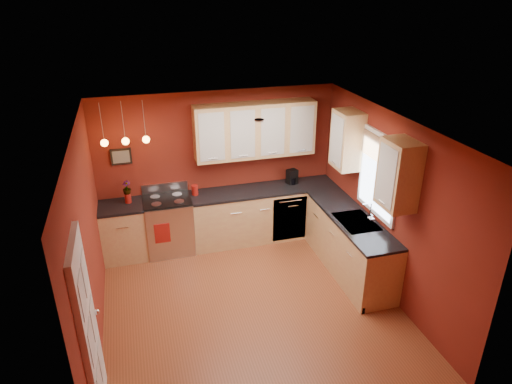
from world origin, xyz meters
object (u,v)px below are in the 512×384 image
object	(u,v)px
coffee_maker	(292,177)
soap_pump	(371,220)
sink	(356,223)
red_canister	(195,190)
gas_range	(169,225)

from	to	relation	value
coffee_maker	soap_pump	xyz separation A→B (m)	(0.58, -1.74, -0.03)
sink	red_canister	distance (m)	2.67
sink	soap_pump	bearing A→B (deg)	-47.01
gas_range	sink	xyz separation A→B (m)	(2.62, -1.50, 0.43)
soap_pump	gas_range	bearing A→B (deg)	149.12
gas_range	soap_pump	xyz separation A→B (m)	(2.76, -1.65, 0.54)
gas_range	soap_pump	bearing A→B (deg)	-30.88
gas_range	red_canister	bearing A→B (deg)	8.15
red_canister	soap_pump	world-z (taller)	soap_pump
red_canister	soap_pump	xyz separation A→B (m)	(2.29, -1.72, -0.00)
gas_range	red_canister	xyz separation A→B (m)	(0.47, 0.07, 0.55)
sink	soap_pump	xyz separation A→B (m)	(0.14, -0.15, 0.11)
red_canister	coffee_maker	bearing A→B (deg)	0.54
red_canister	coffee_maker	xyz separation A→B (m)	(1.71, 0.02, 0.03)
red_canister	sink	bearing A→B (deg)	-36.08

